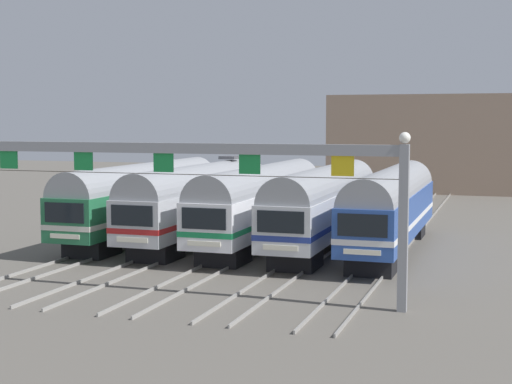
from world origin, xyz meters
The scene contains 9 objects.
ground_plane centered at (0.00, 0.00, 0.00)m, with size 160.00×160.00×0.00m, color #5B564F.
track_bed centered at (0.00, 17.00, 0.07)m, with size 16.91×70.00×0.15m.
commuter_train_green centered at (-7.70, -0.01, 2.69)m, with size 2.88×18.06×4.77m.
commuter_train_stainless centered at (-3.85, 0.00, 2.69)m, with size 2.88×18.06×5.05m.
commuter_train_white centered at (0.00, -0.01, 2.69)m, with size 2.88×18.06×4.77m.
commuter_train_silver centered at (3.85, 0.00, 2.69)m, with size 2.88×18.06×5.05m.
commuter_train_blue centered at (7.70, -0.01, 2.69)m, with size 2.88×18.06×4.77m.
catenary_gantry centered at (0.00, -13.50, 5.22)m, with size 20.64×0.44×6.97m.
maintenance_building centered at (10.46, 40.49, 5.02)m, with size 29.53×10.00×10.04m, color gray.
Camera 1 is at (13.91, -43.34, 7.41)m, focal length 54.32 mm.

